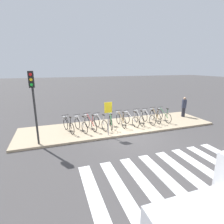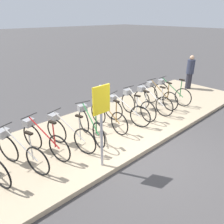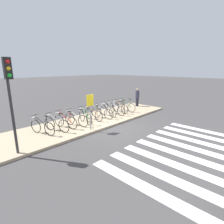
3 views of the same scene
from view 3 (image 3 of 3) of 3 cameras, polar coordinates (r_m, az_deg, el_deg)
ground_plane at (r=10.30m, az=-0.52°, el=-5.06°), size 120.00×120.00×0.00m
sidewalk at (r=11.42m, az=-6.51°, el=-2.88°), size 12.75×3.29×0.12m
parked_bicycle_0 at (r=9.56m, az=-22.16°, el=-4.10°), size 0.61×1.62×1.03m
parked_bicycle_1 at (r=9.74m, az=-18.06°, el=-3.41°), size 0.64×1.60×1.03m
parked_bicycle_2 at (r=10.14m, az=-15.33°, el=-2.53°), size 0.57×1.63×1.03m
parked_bicycle_3 at (r=10.35m, az=-12.01°, el=-1.99°), size 0.59×1.62×1.03m
parked_bicycle_4 at (r=10.75m, az=-8.92°, el=-1.23°), size 0.52×1.64×1.03m
parked_bicycle_5 at (r=11.30m, az=-6.38°, el=-0.39°), size 0.46×1.67×1.03m
parked_bicycle_6 at (r=11.63m, az=-3.60°, el=0.10°), size 0.59×1.62×1.03m
parked_bicycle_7 at (r=12.15m, az=-1.59°, el=0.73°), size 0.46×1.67×1.03m
parked_bicycle_8 at (r=12.57m, az=0.88°, el=1.19°), size 0.46×1.67×1.03m
parked_bicycle_9 at (r=13.15m, az=2.32°, el=1.76°), size 0.46×1.67×1.03m
parked_bicycle_10 at (r=13.57m, az=4.37°, el=2.12°), size 0.46×1.67×1.03m
pedestrian at (r=15.49m, az=8.25°, el=4.88°), size 0.34×0.34×1.55m
traffic_light at (r=7.29m, az=-30.48°, el=7.03°), size 0.24×0.40×3.64m
sign_post at (r=9.29m, az=-7.16°, el=1.94°), size 0.44×0.07×1.93m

